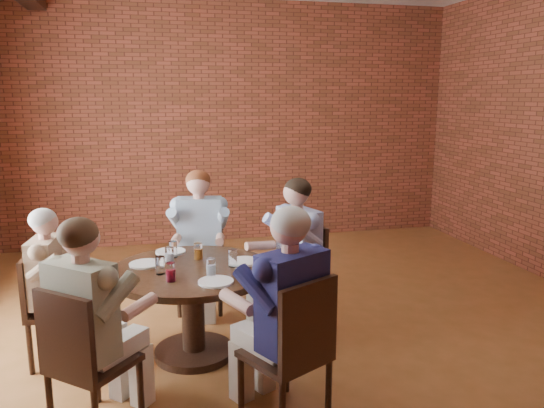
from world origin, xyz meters
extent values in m
plane|color=#985A2F|center=(0.00, 0.00, 0.00)|extent=(7.00, 7.00, 0.00)
plane|color=brown|center=(0.00, 3.50, 1.70)|extent=(7.00, 0.00, 7.00)
cylinder|color=#311C10|center=(-0.90, 0.00, 0.03)|extent=(0.64, 0.64, 0.06)
cylinder|color=#311C10|center=(-0.90, 0.00, 0.35)|extent=(0.18, 0.18, 0.64)
cylinder|color=#362013|center=(-0.90, 0.00, 0.72)|extent=(1.28, 1.28, 0.05)
cube|color=#311C10|center=(0.01, 0.28, 0.43)|extent=(0.57, 0.57, 0.04)
cube|color=#311C10|center=(0.21, 0.34, 0.71)|extent=(0.17, 0.44, 0.52)
cylinder|color=#311C10|center=(-0.23, 0.41, 0.21)|extent=(0.04, 0.04, 0.41)
cylinder|color=#311C10|center=(-0.12, 0.04, 0.21)|extent=(0.04, 0.04, 0.41)
cylinder|color=#311C10|center=(0.14, 0.53, 0.21)|extent=(0.04, 0.04, 0.41)
cylinder|color=#311C10|center=(0.26, 0.15, 0.21)|extent=(0.04, 0.04, 0.41)
cube|color=#311C10|center=(-0.74, 0.96, 0.43)|extent=(0.52, 0.52, 0.04)
cube|color=#311C10|center=(-0.71, 1.16, 0.71)|extent=(0.45, 0.11, 0.52)
cylinder|color=#311C10|center=(-0.96, 0.80, 0.21)|extent=(0.04, 0.04, 0.41)
cylinder|color=#311C10|center=(-0.58, 0.73, 0.21)|extent=(0.04, 0.04, 0.41)
cylinder|color=#311C10|center=(-0.90, 1.18, 0.21)|extent=(0.04, 0.04, 0.41)
cylinder|color=#311C10|center=(-0.51, 1.12, 0.21)|extent=(0.04, 0.04, 0.41)
cube|color=#311C10|center=(-1.95, 0.13, 0.43)|extent=(0.43, 0.43, 0.04)
cube|color=#311C10|center=(-2.12, 0.15, 0.67)|extent=(0.09, 0.39, 0.44)
cylinder|color=#311C10|center=(-1.81, -0.06, 0.21)|extent=(0.04, 0.04, 0.41)
cylinder|color=#311C10|center=(-1.77, 0.27, 0.21)|extent=(0.04, 0.04, 0.41)
cylinder|color=#311C10|center=(-2.13, -0.02, 0.21)|extent=(0.04, 0.04, 0.41)
cylinder|color=#311C10|center=(-2.10, 0.31, 0.21)|extent=(0.04, 0.04, 0.41)
cube|color=#311C10|center=(-1.59, -0.80, 0.43)|extent=(0.63, 0.63, 0.04)
cube|color=#311C10|center=(-1.73, -0.96, 0.71)|extent=(0.37, 0.32, 0.51)
cylinder|color=#311C10|center=(-1.32, -0.78, 0.21)|extent=(0.04, 0.04, 0.41)
cylinder|color=#311C10|center=(-1.61, -0.53, 0.21)|extent=(0.04, 0.04, 0.41)
cylinder|color=#311C10|center=(-1.87, -0.82, 0.21)|extent=(0.04, 0.04, 0.41)
cube|color=#311C10|center=(-0.39, -0.98, 0.43)|extent=(0.63, 0.63, 0.04)
cube|color=#311C10|center=(-0.29, -1.17, 0.72)|extent=(0.44, 0.25, 0.54)
cylinder|color=#311C10|center=(-0.31, -0.70, 0.21)|extent=(0.04, 0.04, 0.41)
cylinder|color=#311C10|center=(-0.67, -0.89, 0.21)|extent=(0.04, 0.04, 0.41)
cylinder|color=#311C10|center=(-0.12, -1.07, 0.21)|extent=(0.04, 0.04, 0.41)
cylinder|color=white|center=(-0.47, 0.04, 0.76)|extent=(0.26, 0.26, 0.01)
cylinder|color=white|center=(-1.04, 0.47, 0.76)|extent=(0.26, 0.26, 0.01)
cylinder|color=white|center=(-1.26, 0.16, 0.76)|extent=(0.26, 0.26, 0.01)
cylinder|color=white|center=(-0.76, -0.38, 0.76)|extent=(0.26, 0.26, 0.01)
cylinder|color=white|center=(-0.58, -0.04, 0.82)|extent=(0.07, 0.07, 0.14)
cylinder|color=white|center=(-0.82, 0.21, 0.82)|extent=(0.07, 0.07, 0.14)
cylinder|color=white|center=(-1.03, 0.31, 0.82)|extent=(0.07, 0.07, 0.14)
cylinder|color=white|center=(-1.06, 0.14, 0.82)|extent=(0.07, 0.07, 0.14)
cylinder|color=white|center=(-1.15, -0.10, 0.82)|extent=(0.07, 0.07, 0.14)
cylinder|color=white|center=(-1.08, -0.28, 0.82)|extent=(0.07, 0.07, 0.14)
cylinder|color=white|center=(-0.77, -0.24, 0.82)|extent=(0.07, 0.07, 0.14)
cube|color=black|center=(-0.52, -0.22, 0.75)|extent=(0.11, 0.15, 0.01)
camera|label=1|loc=(-1.22, -4.05, 2.09)|focal=35.00mm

